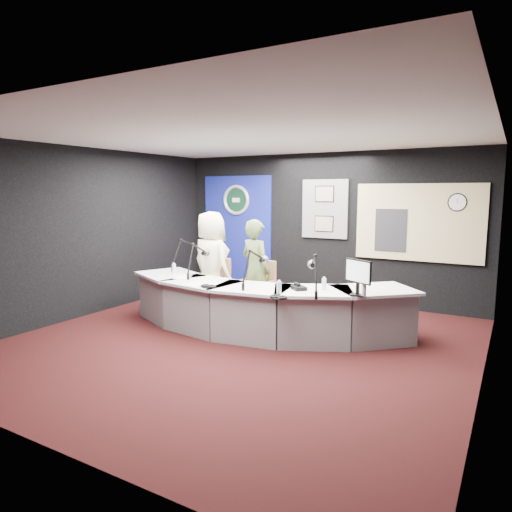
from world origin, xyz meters
The scene contains 33 objects.
ground centered at (0.00, 0.00, 0.00)m, with size 6.00×6.00×0.00m, color black.
ceiling centered at (0.00, 0.00, 2.80)m, with size 6.00×6.00×0.02m, color silver.
wall_back centered at (0.00, 3.00, 1.40)m, with size 6.00×0.02×2.80m, color black.
wall_front centered at (0.00, -3.00, 1.40)m, with size 6.00×0.02×2.80m, color black.
wall_left centered at (-3.00, 0.00, 1.40)m, with size 0.02×6.00×2.80m, color black.
wall_right centered at (3.00, 0.00, 1.40)m, with size 0.02×6.00×2.80m, color black.
broadcast_desk centered at (-0.05, 0.55, 0.38)m, with size 4.50×1.90×0.75m, color silver, non-canonical shape.
backdrop_panel centered at (-1.90, 2.97, 1.25)m, with size 1.60×0.05×2.30m, color navy.
agency_seal centered at (-1.90, 2.93, 1.90)m, with size 0.63×0.63×0.07m, color silver.
seal_center centered at (-1.90, 2.94, 1.90)m, with size 0.48×0.48×0.01m, color black.
pinboard centered at (0.05, 2.97, 1.75)m, with size 0.90×0.04×1.10m, color slate.
framed_photo_upper centered at (0.05, 2.94, 2.03)m, with size 0.34×0.02×0.27m, color gray.
framed_photo_lower centered at (0.05, 2.94, 1.47)m, with size 0.34×0.02×0.27m, color gray.
booth_window_frame centered at (1.75, 2.97, 1.55)m, with size 2.12×0.06×1.32m, color tan.
booth_glow centered at (1.75, 2.96, 1.55)m, with size 2.00×0.02×1.20m, color #D6BF87.
equipment_rack centered at (1.30, 2.94, 1.40)m, with size 0.55×0.02×0.75m, color black.
wall_clock centered at (2.35, 2.94, 1.90)m, with size 0.28×0.28×0.01m, color white.
armchair_left centered at (-1.21, 1.05, 0.50)m, with size 0.56×0.56×0.99m, color #AA714E, non-canonical shape.
armchair_right centered at (-0.39, 1.12, 0.52)m, with size 0.58×0.58×1.03m, color #AA714E, non-canonical shape.
draped_jacket centered at (-1.33, 1.28, 0.62)m, with size 0.50×0.10×0.70m, color #6D655C.
person_man centered at (-1.21, 1.05, 0.87)m, with size 0.85×0.56×1.75m, color #FBF3C9.
person_woman centered at (-0.39, 1.12, 0.82)m, with size 0.60×0.39×1.64m, color #516333.
computer_monitor centered at (1.51, 0.43, 1.07)m, with size 0.46×0.03×0.32m, color black.
desk_phone centered at (0.71, 0.39, 0.78)m, with size 0.20×0.16×0.05m, color black.
headphones_near centered at (0.70, -0.20, 0.77)m, with size 0.20×0.20×0.03m, color black.
headphones_far centered at (-0.45, -0.10, 0.77)m, with size 0.20×0.20×0.03m, color black.
paper_stack centered at (-1.24, 0.31, 0.75)m, with size 0.22×0.31×0.00m, color white.
notepad centered at (-0.77, 0.00, 0.75)m, with size 0.21×0.30×0.00m, color white.
boom_mic_a centered at (-1.61, 0.93, 1.05)m, with size 0.33×0.70×0.60m, color black, non-canonical shape.
boom_mic_b centered at (-1.10, 0.51, 1.05)m, with size 0.22×0.73×0.60m, color black, non-canonical shape.
boom_mic_c centered at (0.07, 0.28, 1.05)m, with size 0.16×0.74×0.60m, color black, non-canonical shape.
boom_mic_d centered at (0.98, 0.27, 1.05)m, with size 0.41×0.67×0.60m, color black, non-canonical shape.
water_bottles centered at (0.02, 0.29, 0.84)m, with size 3.21×0.57×0.18m, color silver, non-canonical shape.
Camera 1 is at (3.22, -5.16, 2.07)m, focal length 32.00 mm.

